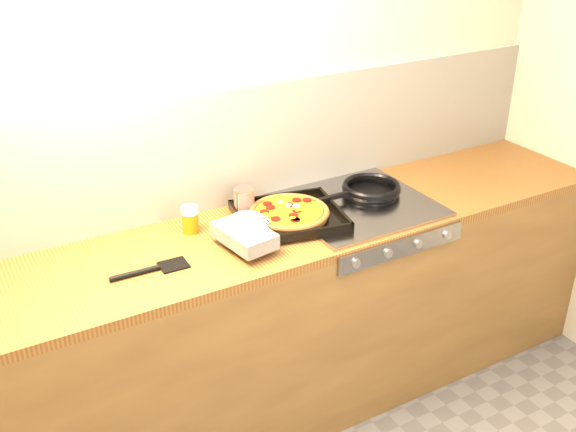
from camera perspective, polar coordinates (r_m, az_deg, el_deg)
room_shell at (r=2.78m, az=-4.96°, el=5.70°), size 3.20×3.20×3.20m
counter_run at (r=2.89m, az=-1.93°, el=-9.17°), size 3.20×0.62×0.90m
stovetop at (r=2.86m, az=5.89°, el=0.92°), size 0.60×0.56×0.02m
pizza_on_tray at (r=2.65m, az=-0.99°, el=-0.22°), size 0.58×0.45×0.07m
frying_pan at (r=2.93m, az=6.97°, el=2.24°), size 0.42×0.26×0.04m
tomato_can at (r=2.75m, az=-3.73°, el=1.18°), size 0.11×0.11×0.12m
juice_glass at (r=2.64m, az=-8.28°, el=-0.28°), size 0.08×0.08×0.11m
wooden_spoon at (r=2.84m, az=-1.97°, el=0.99°), size 0.29×0.12×0.02m
black_spatula at (r=2.43m, az=-11.50°, el=-4.48°), size 0.28×0.09×0.02m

